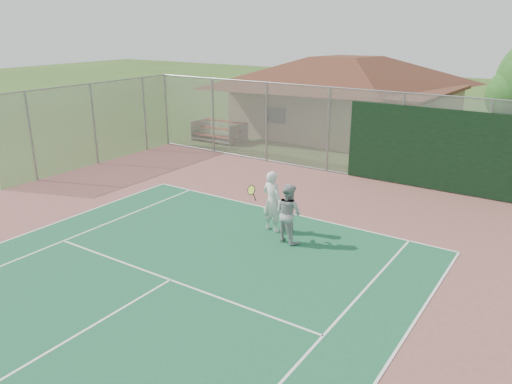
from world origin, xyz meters
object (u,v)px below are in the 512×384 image
(clubhouse, at_px, (345,89))
(bleachers, at_px, (219,131))
(player_white_front, at_px, (272,202))
(player_grey_back, at_px, (288,214))

(clubhouse, relative_size, bleachers, 4.48)
(player_white_front, relative_size, player_grey_back, 1.08)
(player_white_front, height_order, player_grey_back, player_white_front)
(clubhouse, distance_m, player_white_front, 14.26)
(player_white_front, distance_m, player_grey_back, 0.89)
(player_grey_back, bearing_deg, bleachers, -29.72)
(player_white_front, bearing_deg, player_grey_back, 161.27)
(clubhouse, relative_size, player_white_front, 6.54)
(bleachers, relative_size, player_white_front, 1.46)
(clubhouse, relative_size, player_grey_back, 7.09)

